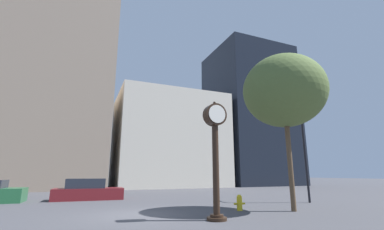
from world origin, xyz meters
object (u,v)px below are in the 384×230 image
at_px(street_clock, 215,146).
at_px(bare_tree, 284,91).
at_px(car_maroon, 88,191).
at_px(street_lamp_right, 299,133).
at_px(fire_hydrant_near, 239,202).

relative_size(street_clock, bare_tree, 0.60).
relative_size(car_maroon, bare_tree, 0.58).
xyz_separation_m(street_lamp_right, bare_tree, (-3.70, -2.90, 1.59)).
height_order(street_clock, street_lamp_right, street_lamp_right).
height_order(street_clock, bare_tree, bare_tree).
height_order(street_clock, car_maroon, street_clock).
bearing_deg(bare_tree, car_maroon, 132.62).
distance_m(car_maroon, fire_hydrant_near, 10.88).
relative_size(street_clock, fire_hydrant_near, 6.31).
distance_m(fire_hydrant_near, street_lamp_right, 7.36).
bearing_deg(street_lamp_right, bare_tree, -141.87).
height_order(street_clock, fire_hydrant_near, street_clock).
distance_m(street_clock, fire_hydrant_near, 3.92).
bearing_deg(car_maroon, street_lamp_right, -26.13).
xyz_separation_m(fire_hydrant_near, bare_tree, (2.23, -1.22, 5.61)).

